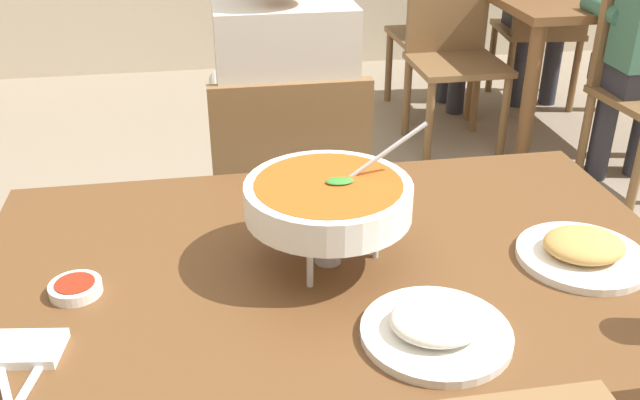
{
  "coord_description": "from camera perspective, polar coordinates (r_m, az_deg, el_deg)",
  "views": [
    {
      "loc": [
        -0.21,
        -1.09,
        1.45
      ],
      "look_at": [
        0.0,
        0.15,
        0.79
      ],
      "focal_mm": 39.65,
      "sensor_mm": 36.0,
      "label": 1
    }
  ],
  "objects": [
    {
      "name": "dining_table_main",
      "position": [
        1.38,
        1.04,
        -8.78
      ],
      "size": [
        1.31,
        0.82,
        0.74
      ],
      "color": "brown",
      "rests_on": "ground_plane"
    },
    {
      "name": "chair_diner_main",
      "position": [
        2.03,
        -2.55,
        -0.12
      ],
      "size": [
        0.44,
        0.44,
        0.9
      ],
      "color": "brown",
      "rests_on": "ground_plane"
    },
    {
      "name": "diner_main",
      "position": [
        1.96,
        -2.81,
        6.43
      ],
      "size": [
        0.4,
        0.45,
        1.31
      ],
      "color": "#2D2D38",
      "rests_on": "ground_plane"
    },
    {
      "name": "curry_bowl",
      "position": [
        1.26,
        0.65,
        0.12
      ],
      "size": [
        0.33,
        0.3,
        0.26
      ],
      "color": "silver",
      "rests_on": "dining_table_main"
    },
    {
      "name": "rice_plate",
      "position": [
        1.14,
        9.39,
        -10.06
      ],
      "size": [
        0.24,
        0.24,
        0.06
      ],
      "color": "white",
      "rests_on": "dining_table_main"
    },
    {
      "name": "appetizer_plate",
      "position": [
        1.4,
        20.45,
        -3.85
      ],
      "size": [
        0.24,
        0.24,
        0.06
      ],
      "color": "white",
      "rests_on": "dining_table_main"
    },
    {
      "name": "sauce_dish",
      "position": [
        1.3,
        -19.13,
        -6.72
      ],
      "size": [
        0.09,
        0.09,
        0.02
      ],
      "color": "white",
      "rests_on": "dining_table_main"
    },
    {
      "name": "napkin_folded",
      "position": [
        1.19,
        -22.87,
        -11.01
      ],
      "size": [
        0.13,
        0.1,
        0.02
      ],
      "primitive_type": "cube",
      "rotation": [
        0.0,
        0.0,
        -0.14
      ],
      "color": "white",
      "rests_on": "dining_table_main"
    },
    {
      "name": "fork_utensil",
      "position": [
        1.16,
        -24.28,
        -12.71
      ],
      "size": [
        0.07,
        0.16,
        0.01
      ],
      "primitive_type": "cube",
      "rotation": [
        0.0,
        0.0,
        0.35
      ],
      "color": "silver",
      "rests_on": "dining_table_main"
    },
    {
      "name": "spoon_utensil",
      "position": [
        1.15,
        -21.83,
        -12.66
      ],
      "size": [
        0.05,
        0.17,
        0.01
      ],
      "primitive_type": "cube",
      "rotation": [
        0.0,
        0.0,
        -0.21
      ],
      "color": "silver",
      "rests_on": "dining_table_main"
    },
    {
      "name": "dining_table_far",
      "position": [
        3.86,
        20.99,
        13.24
      ],
      "size": [
        1.0,
        0.8,
        0.74
      ],
      "color": "brown",
      "rests_on": "ground_plane"
    },
    {
      "name": "chair_bg_left",
      "position": [
        4.29,
        17.62,
        13.65
      ],
      "size": [
        0.49,
        0.49,
        0.9
      ],
      "color": "brown",
      "rests_on": "ground_plane"
    },
    {
      "name": "chair_bg_middle",
      "position": [
        4.14,
        10.4,
        13.97
      ],
      "size": [
        0.45,
        0.45,
        0.9
      ],
      "color": "brown",
      "rests_on": "ground_plane"
    },
    {
      "name": "chair_bg_corner",
      "position": [
        3.67,
        10.65,
        12.23
      ],
      "size": [
        0.44,
        0.44,
        0.9
      ],
      "color": "brown",
      "rests_on": "ground_plane"
    }
  ]
}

